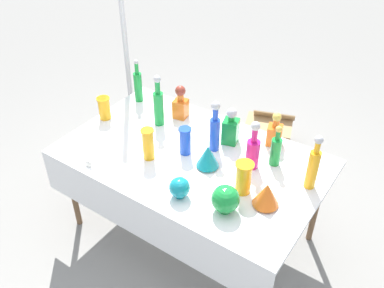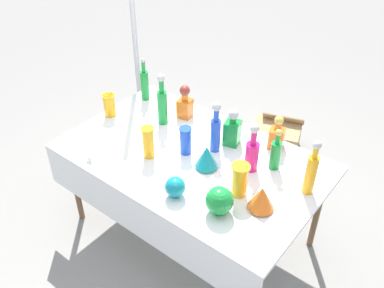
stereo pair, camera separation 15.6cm
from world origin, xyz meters
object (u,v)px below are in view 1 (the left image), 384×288
Objects in this scene: tall_bottle_3 at (138,85)px; cardboard_box_behind_left at (267,135)px; slender_vase_3 at (148,143)px; fluted_vase_0 at (267,194)px; slender_vase_1 at (244,177)px; tall_bottle_4 at (313,166)px; tall_bottle_0 at (215,129)px; tall_bottle_1 at (158,105)px; square_decanter_0 at (275,132)px; round_bowl_0 at (225,199)px; tall_bottle_2 at (276,149)px; square_decanter_2 at (181,104)px; fluted_vase_1 at (208,156)px; slender_vase_0 at (104,107)px; square_decanter_1 at (231,128)px; round_bowl_1 at (180,188)px; slender_vase_2 at (185,140)px; canopy_pole at (127,56)px; tall_bottle_5 at (253,150)px.

cardboard_box_behind_left is at bearing 52.27° from tall_bottle_3.
slender_vase_3 is 1.43× the size of fluted_vase_0.
slender_vase_1 is 1.35× the size of fluted_vase_0.
tall_bottle_4 reaches higher than slender_vase_3.
tall_bottle_1 is (-0.51, 0.03, -0.00)m from tall_bottle_0.
tall_bottle_4 is (1.56, -0.20, 0.02)m from tall_bottle_3.
square_decanter_0 reaches higher than cardboard_box_behind_left.
tall_bottle_1 is at bearing -162.42° from square_decanter_0.
cardboard_box_behind_left is (0.21, 1.52, -0.75)m from slender_vase_3.
tall_bottle_3 is 2.07× the size of round_bowl_0.
tall_bottle_2 is (0.42, 0.09, -0.05)m from tall_bottle_0.
fluted_vase_1 is at bearing -37.98° from square_decanter_2.
tall_bottle_4 reaches higher than round_bowl_0.
tall_bottle_3 reaches higher than slender_vase_1.
square_decanter_0 is 1.30m from slender_vase_0.
tall_bottle_2 is at bearing 12.26° from tall_bottle_0.
tall_bottle_4 is 0.72× the size of cardboard_box_behind_left.
round_bowl_0 is at bearing -11.07° from slender_vase_3.
cardboard_box_behind_left is (-0.65, 1.48, -0.71)m from fluted_vase_0.
square_decanter_1 is 0.66m from fluted_vase_0.
fluted_vase_1 is (-0.63, -0.20, -0.08)m from tall_bottle_4.
tall_bottle_0 is at bearing 47.01° from slender_vase_3.
fluted_vase_0 is at bearing 26.17° from round_bowl_1.
round_bowl_1 is at bearing -87.80° from fluted_vase_1.
fluted_vase_0 is (0.98, -0.50, -0.03)m from square_decanter_2.
tall_bottle_2 is 2.21× the size of round_bowl_1.
slender_vase_3 reaches higher than fluted_vase_0.
tall_bottle_4 is 1.61m from slender_vase_0.
tall_bottle_2 is at bearing -63.31° from square_decanter_0.
tall_bottle_1 is 2.01× the size of slender_vase_2.
tall_bottle_3 is at bearing 153.51° from slender_vase_2.
round_bowl_0 is at bearing -29.71° from tall_bottle_1.
square_decanter_1 is (-0.37, 0.05, -0.00)m from tall_bottle_2.
slender_vase_1 is at bearing -5.55° from slender_vase_0.
tall_bottle_0 is at bearing 144.59° from slender_vase_1.
slender_vase_1 is (1.28, -0.12, 0.02)m from slender_vase_0.
tall_bottle_4 is at bearing 55.59° from round_bowl_0.
tall_bottle_3 is 1.57× the size of slender_vase_3.
tall_bottle_2 is at bearing 85.00° from round_bowl_0.
slender_vase_1 is 1.79m from canopy_pole.
fluted_vase_0 is at bearing 44.65° from round_bowl_0.
round_bowl_0 is at bearing -28.91° from tall_bottle_3.
square_decanter_1 reaches higher than fluted_vase_0.
cardboard_box_behind_left is (-0.41, 1.21, -0.77)m from tall_bottle_5.
tall_bottle_0 is 0.46m from slender_vase_1.
round_bowl_0 is at bearing -82.11° from tall_bottle_5.
tall_bottle_3 reaches higher than cardboard_box_behind_left.
slender_vase_0 is at bearing 179.53° from slender_vase_2.
tall_bottle_0 is 0.43m from tall_bottle_2.
square_decanter_0 is at bearing 88.45° from tall_bottle_5.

